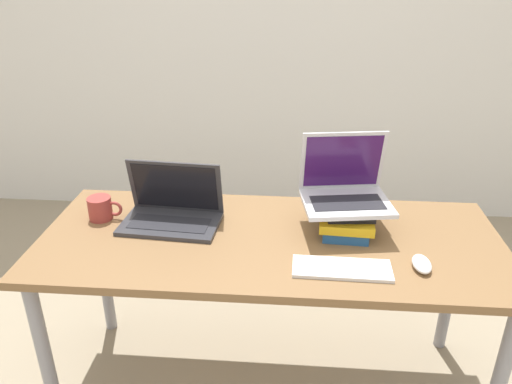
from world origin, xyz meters
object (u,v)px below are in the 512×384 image
object	(u,v)px
wireless_keyboard	(342,268)
mug	(101,208)
laptop_left	(172,211)
book_stack	(346,216)
laptop_on_books	(345,189)
mouse	(422,264)

from	to	relation	value
wireless_keyboard	mug	bearing A→B (deg)	162.64
laptop_left	book_stack	size ratio (longest dim) A/B	1.32
laptop_on_books	laptop_left	bearing A→B (deg)	-178.19
laptop_left	mug	world-z (taller)	laptop_left
laptop_left	book_stack	xyz separation A→B (m)	(0.65, 0.01, 0.00)
laptop_on_books	mouse	world-z (taller)	laptop_on_books
mug	wireless_keyboard	bearing A→B (deg)	-17.36
laptop_on_books	book_stack	bearing A→B (deg)	-46.64
book_stack	wireless_keyboard	world-z (taller)	book_stack
wireless_keyboard	mug	xyz separation A→B (m)	(-0.90, 0.28, 0.04)
laptop_left	mug	xyz separation A→B (m)	(-0.28, 0.01, -0.00)
book_stack	wireless_keyboard	bearing A→B (deg)	-96.61
wireless_keyboard	laptop_left	bearing A→B (deg)	156.08
laptop_left	mug	bearing A→B (deg)	178.69
book_stack	mouse	world-z (taller)	book_stack
book_stack	mug	xyz separation A→B (m)	(-0.93, -0.00, -0.01)
laptop_on_books	mug	xyz separation A→B (m)	(-0.92, -0.01, -0.11)
laptop_left	laptop_on_books	distance (m)	0.65
mug	laptop_left	bearing A→B (deg)	-1.31
laptop_left	mug	size ratio (longest dim) A/B	2.85
laptop_left	mouse	bearing A→B (deg)	-15.32
book_stack	mouse	xyz separation A→B (m)	(0.23, -0.25, -0.04)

